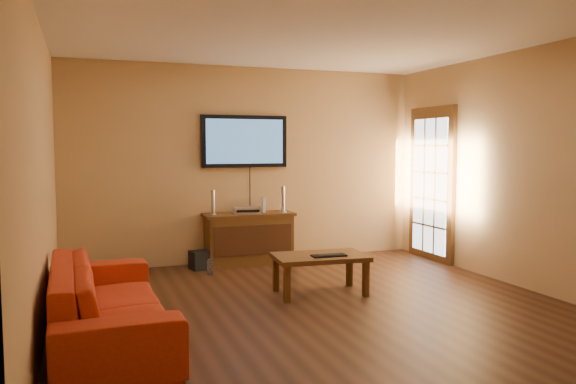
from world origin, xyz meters
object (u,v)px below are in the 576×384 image
coffee_table (320,260)px  game_console (263,205)px  sofa (108,288)px  media_console (249,238)px  television (244,141)px  subwoofer (200,260)px  speaker_left (213,203)px  speaker_right (283,200)px  bottle (210,267)px  keyboard (329,255)px  av_receiver (247,210)px

coffee_table → game_console: 1.86m
sofa → game_console: size_ratio=11.27×
media_console → television: size_ratio=1.01×
media_console → subwoofer: (-0.69, -0.09, -0.23)m
speaker_left → game_console: speaker_left is taller
media_console → speaker_right: bearing=-4.0°
bottle → keyboard: 1.77m
television → keyboard: television is taller
speaker_right → bottle: (-1.12, -0.41, -0.77)m
speaker_right → bottle: size_ratio=1.67×
game_console → keyboard: (0.13, -1.92, -0.36)m
game_console → subwoofer: 1.15m
television → av_receiver: (-0.02, -0.17, -0.93)m
sofa → speaker_left: speaker_left is taller
speaker_left → subwoofer: (-0.20, -0.08, -0.73)m
coffee_table → subwoofer: bearing=120.5°
game_console → bottle: size_ratio=0.94×
coffee_table → speaker_right: (0.19, 1.73, 0.49)m
game_console → subwoofer: (-0.91, -0.13, -0.68)m
media_console → keyboard: size_ratio=3.20×
av_receiver → keyboard: 1.96m
media_console → speaker_right: size_ratio=3.46×
television → av_receiver: television is taller
media_console → av_receiver: 0.39m
media_console → subwoofer: media_console is taller
television → speaker_left: (-0.49, -0.21, -0.82)m
bottle → keyboard: keyboard is taller
sofa → keyboard: sofa is taller
television → game_console: television is taller
speaker_right → keyboard: 1.90m
television → game_console: (0.22, -0.15, -0.87)m
media_console → av_receiver: (-0.02, 0.02, 0.39)m
speaker_left → subwoofer: bearing=-158.2°
keyboard → sofa: bearing=-164.2°
keyboard → game_console: bearing=93.8°
media_console → television: (-0.00, 0.19, 1.32)m
game_console → keyboard: game_console is taller
coffee_table → sofa: size_ratio=0.46×
media_console → coffee_table: size_ratio=1.18×
television → keyboard: 2.44m
coffee_table → speaker_right: 1.81m
television → speaker_left: bearing=-157.2°
speaker_left → keyboard: bearing=-65.7°
bottle → keyboard: bearing=-55.4°
coffee_table → speaker_left: bearing=114.2°
speaker_left → game_console: size_ratio=1.64×
coffee_table → sofa: sofa is taller
television → speaker_right: bearing=-25.4°
game_console → speaker_right: bearing=-10.1°
coffee_table → keyboard: size_ratio=2.72×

